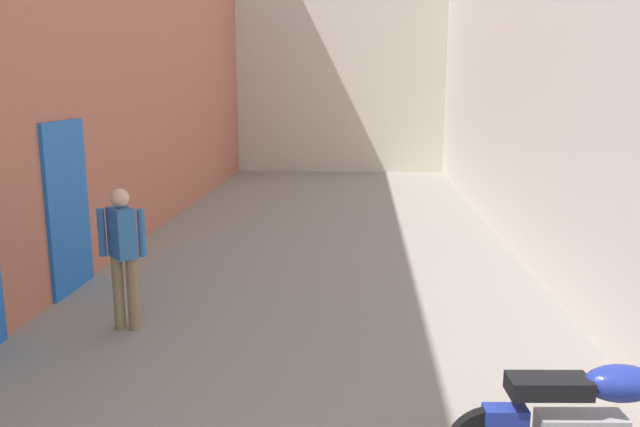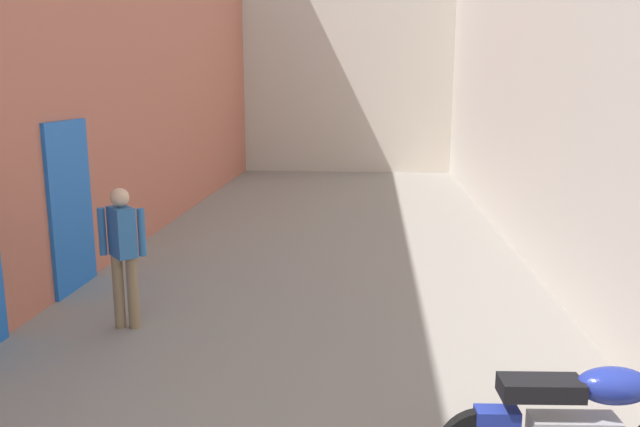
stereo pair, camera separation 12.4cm
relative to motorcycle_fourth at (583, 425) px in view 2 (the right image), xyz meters
name	(u,v)px [view 2 (the right image)]	position (x,y,z in m)	size (l,w,h in m)	color
ground_plane	(308,299)	(-2.17, 3.69, -0.50)	(35.25, 35.25, 0.00)	gray
building_right	(552,46)	(1.14, 5.69, 2.68)	(0.45, 19.25, 6.36)	beige
building_far_end	(349,65)	(-2.17, 16.31, 2.70)	(9.21, 2.00, 6.40)	beige
motorcycle_fourth	(583,425)	(0.00, 0.00, 0.00)	(1.85, 0.58, 1.04)	black
pedestrian_further_down	(123,247)	(-4.06, 2.59, 0.42)	(0.52, 0.39, 1.57)	#8C7251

